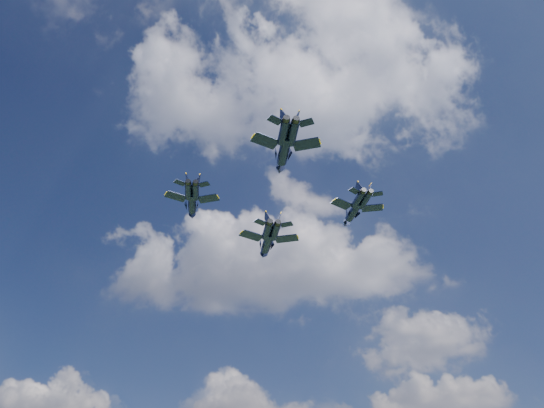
{
  "coord_description": "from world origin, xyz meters",
  "views": [
    {
      "loc": [
        12.53,
        -91.47,
        3.56
      ],
      "look_at": [
        -0.81,
        -2.55,
        65.55
      ],
      "focal_mm": 35.0,
      "sensor_mm": 36.0,
      "label": 1
    }
  ],
  "objects_px": {
    "jet_right": "(353,212)",
    "jet_slot": "(284,152)",
    "jet_lead": "(267,243)",
    "jet_left": "(192,204)"
  },
  "relations": [
    {
      "from": "jet_slot",
      "to": "jet_right",
      "type": "bearing_deg",
      "value": 43.16
    },
    {
      "from": "jet_lead",
      "to": "jet_right",
      "type": "relative_size",
      "value": 1.23
    },
    {
      "from": "jet_right",
      "to": "jet_left",
      "type": "bearing_deg",
      "value": 173.56
    },
    {
      "from": "jet_lead",
      "to": "jet_slot",
      "type": "xyz_separation_m",
      "value": [
        8.27,
        -32.72,
        -0.23
      ]
    },
    {
      "from": "jet_lead",
      "to": "jet_left",
      "type": "height_order",
      "value": "jet_lead"
    },
    {
      "from": "jet_lead",
      "to": "jet_left",
      "type": "xyz_separation_m",
      "value": [
        -12.11,
        -21.46,
        -2.07
      ]
    },
    {
      "from": "jet_lead",
      "to": "jet_left",
      "type": "distance_m",
      "value": 24.73
    },
    {
      "from": "jet_right",
      "to": "jet_slot",
      "type": "distance_m",
      "value": 23.42
    },
    {
      "from": "jet_right",
      "to": "jet_slot",
      "type": "bearing_deg",
      "value": -142.68
    },
    {
      "from": "jet_lead",
      "to": "jet_left",
      "type": "relative_size",
      "value": 1.27
    }
  ]
}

